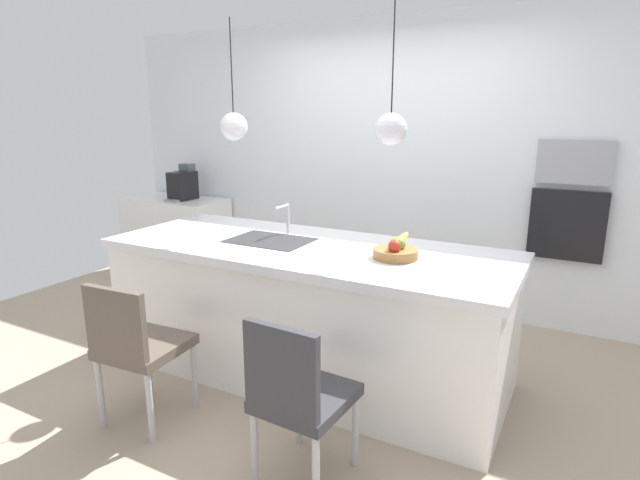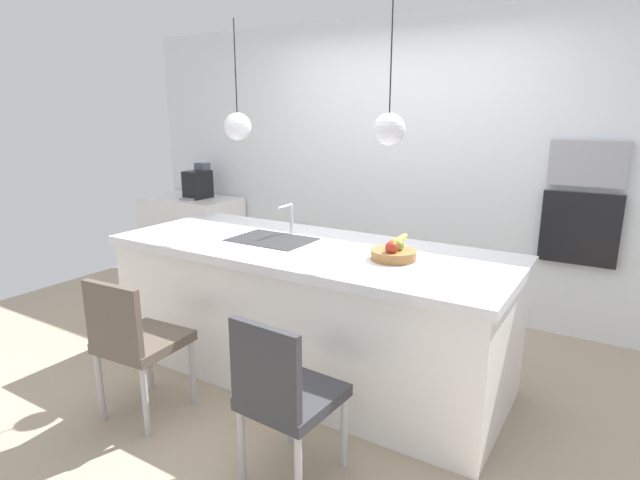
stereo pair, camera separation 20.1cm
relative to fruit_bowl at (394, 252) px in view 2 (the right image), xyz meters
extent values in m
plane|color=tan|center=(-0.63, 0.01, -0.96)|extent=(6.60, 6.60, 0.00)
cube|color=white|center=(-0.63, 1.66, 0.34)|extent=(6.00, 0.10, 2.60)
cube|color=white|center=(-0.63, 0.01, -0.54)|extent=(2.66, 1.00, 0.86)
cube|color=white|center=(-0.63, 0.01, -0.08)|extent=(2.72, 1.06, 0.06)
cube|color=#2D2D30|center=(-0.92, 0.01, -0.05)|extent=(0.56, 0.40, 0.02)
cylinder|color=silver|center=(-0.92, 0.25, 0.06)|extent=(0.02, 0.02, 0.22)
cylinder|color=silver|center=(-0.92, 0.17, 0.16)|extent=(0.02, 0.16, 0.02)
cylinder|color=#9E6B38|center=(0.00, 0.00, -0.02)|extent=(0.27, 0.27, 0.06)
sphere|color=olive|center=(0.02, 0.02, 0.04)|extent=(0.07, 0.07, 0.07)
sphere|color=#B22D1E|center=(0.01, -0.06, 0.04)|extent=(0.08, 0.08, 0.08)
sphere|color=orange|center=(-0.01, 0.02, 0.04)|extent=(0.07, 0.07, 0.07)
ellipsoid|color=yellow|center=(0.01, 0.05, 0.06)|extent=(0.07, 0.19, 0.09)
cube|color=white|center=(-3.03, 1.29, -0.54)|extent=(1.10, 0.60, 0.86)
cube|color=black|center=(-2.89, 1.29, 0.04)|extent=(0.20, 0.28, 0.30)
cube|color=gray|center=(-2.89, 1.12, -0.09)|extent=(0.16, 0.08, 0.02)
cube|color=#4C515B|center=(-2.89, 1.37, 0.23)|extent=(0.14, 0.11, 0.08)
cube|color=#9E9EA3|center=(0.86, 1.59, 0.44)|extent=(0.54, 0.08, 0.34)
cube|color=black|center=(0.86, 1.59, -0.06)|extent=(0.56, 0.08, 0.56)
cube|color=brown|center=(-1.18, -0.92, -0.51)|extent=(0.46, 0.47, 0.06)
cube|color=brown|center=(-1.17, -1.12, -0.28)|extent=(0.41, 0.07, 0.39)
cylinder|color=#B2B2B7|center=(-1.01, -0.71, -0.75)|extent=(0.04, 0.04, 0.43)
cylinder|color=#B2B2B7|center=(-1.38, -0.74, -0.75)|extent=(0.04, 0.04, 0.43)
cylinder|color=#B2B2B7|center=(-0.99, -1.10, -0.75)|extent=(0.04, 0.04, 0.43)
cylinder|color=#B2B2B7|center=(-1.35, -1.12, -0.75)|extent=(0.04, 0.04, 0.43)
cube|color=#333338|center=(-0.11, -0.92, -0.53)|extent=(0.43, 0.47, 0.06)
cube|color=#333338|center=(-0.12, -1.12, -0.30)|extent=(0.39, 0.06, 0.42)
cylinder|color=#B2B2B7|center=(0.08, -0.74, -0.76)|extent=(0.04, 0.04, 0.40)
cylinder|color=#B2B2B7|center=(-0.27, -0.72, -0.76)|extent=(0.04, 0.04, 0.40)
cylinder|color=#B2B2B7|center=(0.06, -1.12, -0.76)|extent=(0.04, 0.04, 0.40)
cylinder|color=#B2B2B7|center=(-0.29, -1.10, -0.76)|extent=(0.04, 0.04, 0.40)
sphere|color=silver|center=(-1.19, 0.01, 0.72)|extent=(0.19, 0.19, 0.19)
cylinder|color=black|center=(-1.19, 0.01, 1.11)|extent=(0.01, 0.01, 0.60)
sphere|color=silver|center=(-0.06, 0.01, 0.72)|extent=(0.19, 0.19, 0.19)
cylinder|color=black|center=(-0.06, 0.01, 1.11)|extent=(0.01, 0.01, 0.60)
camera|label=1|loc=(1.01, -2.85, 0.82)|focal=28.78mm
camera|label=2|loc=(1.18, -2.75, 0.82)|focal=28.78mm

